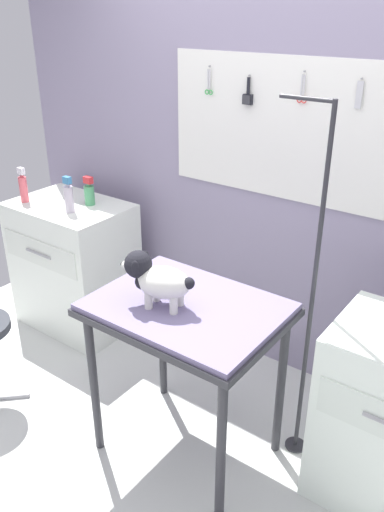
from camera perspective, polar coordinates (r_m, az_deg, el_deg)
name	(u,v)px	position (r m, az deg, el deg)	size (l,w,h in m)	color
ground	(135,474)	(2.92, -6.22, -22.55)	(4.40, 4.00, 0.04)	silver
rear_wall_panel	(272,190)	(3.15, 8.70, 7.15)	(4.00, 0.11, 2.30)	#8F85A1
grooming_table	(187,322)	(2.49, -0.58, -7.20)	(0.89, 0.67, 0.90)	#2D2D33
grooming_arm	(309,310)	(2.53, 12.66, -5.80)	(0.30, 0.11, 1.82)	#2D2D33
dog	(156,279)	(2.37, -3.93, -2.47)	(0.35, 0.23, 0.26)	white
counter_left	(75,265)	(3.83, -12.67, -0.99)	(0.80, 0.58, 0.93)	white
conditioner_bottle	(69,197)	(3.47, -13.28, 6.28)	(0.06, 0.06, 0.24)	#B7ACBC
detangler_spray	(89,193)	(3.59, -11.14, 6.77)	(0.07, 0.07, 0.19)	#45945E
pump_bottle_white	(23,187)	(3.75, -17.92, 7.16)	(0.05, 0.05, 0.24)	#DE5863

